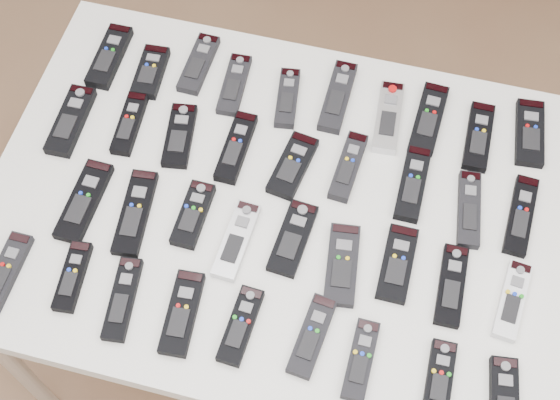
% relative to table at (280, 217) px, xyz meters
% --- Properties ---
extents(ground, '(4.00, 4.00, 0.00)m').
position_rel_table_xyz_m(ground, '(0.12, -0.07, -0.72)').
color(ground, '#865D44').
rests_on(ground, ground).
extents(table, '(1.25, 0.88, 0.78)m').
position_rel_table_xyz_m(table, '(0.00, 0.00, 0.00)').
color(table, white).
rests_on(table, ground).
extents(remote_0, '(0.06, 0.18, 0.02)m').
position_rel_table_xyz_m(remote_0, '(-0.49, 0.28, 0.07)').
color(remote_0, black).
rests_on(remote_0, table).
extents(remote_1, '(0.07, 0.15, 0.02)m').
position_rel_table_xyz_m(remote_1, '(-0.38, 0.26, 0.07)').
color(remote_1, black).
rests_on(remote_1, table).
extents(remote_2, '(0.06, 0.17, 0.02)m').
position_rel_table_xyz_m(remote_2, '(-0.28, 0.31, 0.07)').
color(remote_2, black).
rests_on(remote_2, table).
extents(remote_3, '(0.06, 0.17, 0.02)m').
position_rel_table_xyz_m(remote_3, '(-0.18, 0.28, 0.07)').
color(remote_3, black).
rests_on(remote_3, table).
extents(remote_4, '(0.07, 0.16, 0.02)m').
position_rel_table_xyz_m(remote_4, '(-0.05, 0.27, 0.07)').
color(remote_4, black).
rests_on(remote_4, table).
extents(remote_5, '(0.05, 0.19, 0.02)m').
position_rel_table_xyz_m(remote_5, '(0.06, 0.30, 0.07)').
color(remote_5, black).
rests_on(remote_5, table).
extents(remote_6, '(0.07, 0.19, 0.02)m').
position_rel_table_xyz_m(remote_6, '(0.18, 0.27, 0.07)').
color(remote_6, '#B7B7BC').
rests_on(remote_6, table).
extents(remote_7, '(0.07, 0.19, 0.02)m').
position_rel_table_xyz_m(remote_7, '(0.27, 0.29, 0.07)').
color(remote_7, black).
rests_on(remote_7, table).
extents(remote_8, '(0.05, 0.17, 0.02)m').
position_rel_table_xyz_m(remote_8, '(0.39, 0.27, 0.07)').
color(remote_8, black).
rests_on(remote_8, table).
extents(remote_9, '(0.07, 0.18, 0.02)m').
position_rel_table_xyz_m(remote_9, '(0.49, 0.31, 0.07)').
color(remote_9, black).
rests_on(remote_9, table).
extents(remote_10, '(0.06, 0.18, 0.02)m').
position_rel_table_xyz_m(remote_10, '(-0.51, 0.09, 0.07)').
color(remote_10, black).
rests_on(remote_10, table).
extents(remote_11, '(0.06, 0.16, 0.02)m').
position_rel_table_xyz_m(remote_11, '(-0.38, 0.11, 0.07)').
color(remote_11, black).
rests_on(remote_11, table).
extents(remote_12, '(0.08, 0.17, 0.02)m').
position_rel_table_xyz_m(remote_12, '(-0.26, 0.11, 0.07)').
color(remote_12, black).
rests_on(remote_12, table).
extents(remote_13, '(0.05, 0.18, 0.02)m').
position_rel_table_xyz_m(remote_13, '(-0.13, 0.11, 0.07)').
color(remote_13, black).
rests_on(remote_13, table).
extents(remote_14, '(0.08, 0.17, 0.02)m').
position_rel_table_xyz_m(remote_14, '(0.00, 0.09, 0.07)').
color(remote_14, black).
rests_on(remote_14, table).
extents(remote_15, '(0.06, 0.17, 0.02)m').
position_rel_table_xyz_m(remote_15, '(0.12, 0.12, 0.07)').
color(remote_15, black).
rests_on(remote_15, table).
extents(remote_16, '(0.05, 0.18, 0.02)m').
position_rel_table_xyz_m(remote_16, '(0.26, 0.11, 0.07)').
color(remote_16, black).
rests_on(remote_16, table).
extents(remote_17, '(0.06, 0.18, 0.02)m').
position_rel_table_xyz_m(remote_17, '(0.39, 0.08, 0.07)').
color(remote_17, black).
rests_on(remote_17, table).
extents(remote_18, '(0.06, 0.19, 0.02)m').
position_rel_table_xyz_m(remote_18, '(0.50, 0.10, 0.07)').
color(remote_18, black).
rests_on(remote_18, table).
extents(remote_19, '(0.06, 0.19, 0.02)m').
position_rel_table_xyz_m(remote_19, '(-0.40, -0.10, 0.07)').
color(remote_19, black).
rests_on(remote_19, table).
extents(remote_20, '(0.08, 0.20, 0.02)m').
position_rel_table_xyz_m(remote_20, '(-0.29, -0.10, 0.07)').
color(remote_20, black).
rests_on(remote_20, table).
extents(remote_21, '(0.06, 0.15, 0.02)m').
position_rel_table_xyz_m(remote_21, '(-0.17, -0.07, 0.07)').
color(remote_21, black).
rests_on(remote_21, table).
extents(remote_22, '(0.06, 0.18, 0.02)m').
position_rel_table_xyz_m(remote_22, '(-0.06, -0.11, 0.07)').
color(remote_22, '#B7B7BC').
rests_on(remote_22, table).
extents(remote_23, '(0.07, 0.17, 0.02)m').
position_rel_table_xyz_m(remote_23, '(0.05, -0.08, 0.07)').
color(remote_23, black).
rests_on(remote_23, table).
extents(remote_24, '(0.08, 0.18, 0.02)m').
position_rel_table_xyz_m(remote_24, '(0.16, -0.11, 0.07)').
color(remote_24, black).
rests_on(remote_24, table).
extents(remote_25, '(0.06, 0.17, 0.02)m').
position_rel_table_xyz_m(remote_25, '(0.27, -0.08, 0.07)').
color(remote_25, black).
rests_on(remote_25, table).
extents(remote_26, '(0.05, 0.17, 0.02)m').
position_rel_table_xyz_m(remote_26, '(0.38, -0.10, 0.07)').
color(remote_26, black).
rests_on(remote_26, table).
extents(remote_27, '(0.06, 0.17, 0.02)m').
position_rel_table_xyz_m(remote_27, '(0.50, -0.10, 0.07)').
color(remote_27, silver).
rests_on(remote_27, table).
extents(remote_28, '(0.05, 0.17, 0.02)m').
position_rel_table_xyz_m(remote_28, '(-0.49, -0.29, 0.07)').
color(remote_28, black).
rests_on(remote_28, table).
extents(remote_29, '(0.06, 0.15, 0.02)m').
position_rel_table_xyz_m(remote_29, '(-0.36, -0.27, 0.07)').
color(remote_29, black).
rests_on(remote_29, table).
extents(remote_30, '(0.07, 0.18, 0.02)m').
position_rel_table_xyz_m(remote_30, '(-0.25, -0.29, 0.07)').
color(remote_30, black).
rests_on(remote_30, table).
extents(remote_31, '(0.07, 0.18, 0.02)m').
position_rel_table_xyz_m(remote_31, '(-0.12, -0.29, 0.07)').
color(remote_31, black).
rests_on(remote_31, table).
extents(remote_32, '(0.06, 0.16, 0.02)m').
position_rel_table_xyz_m(remote_32, '(-0.01, -0.29, 0.07)').
color(remote_32, black).
rests_on(remote_32, table).
extents(remote_33, '(0.07, 0.17, 0.02)m').
position_rel_table_xyz_m(remote_33, '(0.13, -0.27, 0.07)').
color(remote_33, black).
rests_on(remote_33, table).
extents(remote_34, '(0.05, 0.16, 0.02)m').
position_rel_table_xyz_m(remote_34, '(0.23, -0.29, 0.07)').
color(remote_34, black).
rests_on(remote_34, table).
extents(remote_35, '(0.05, 0.15, 0.02)m').
position_rel_table_xyz_m(remote_35, '(0.38, -0.29, 0.07)').
color(remote_35, black).
rests_on(remote_35, table).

